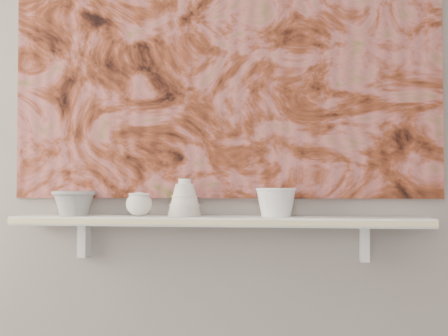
% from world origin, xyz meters
% --- Properties ---
extents(wall_back, '(3.60, 0.00, 3.60)m').
position_xyz_m(wall_back, '(0.00, 1.60, 1.35)').
color(wall_back, gray).
rests_on(wall_back, floor).
extents(shelf, '(1.40, 0.18, 0.03)m').
position_xyz_m(shelf, '(0.00, 1.51, 0.92)').
color(shelf, white).
rests_on(shelf, wall_back).
extents(shelf_stripe, '(1.40, 0.01, 0.02)m').
position_xyz_m(shelf_stripe, '(0.00, 1.41, 0.92)').
color(shelf_stripe, beige).
rests_on(shelf_stripe, shelf).
extents(bracket_left, '(0.03, 0.06, 0.12)m').
position_xyz_m(bracket_left, '(-0.49, 1.57, 0.84)').
color(bracket_left, white).
rests_on(bracket_left, wall_back).
extents(bracket_right, '(0.03, 0.06, 0.12)m').
position_xyz_m(bracket_right, '(0.49, 1.57, 0.84)').
color(bracket_right, white).
rests_on(bracket_right, wall_back).
extents(painting, '(1.50, 0.02, 1.10)m').
position_xyz_m(painting, '(0.00, 1.59, 1.54)').
color(painting, maroon).
rests_on(painting, wall_back).
extents(house_motif, '(0.09, 0.00, 0.08)m').
position_xyz_m(house_motif, '(0.45, 1.57, 1.23)').
color(house_motif, black).
rests_on(house_motif, painting).
extents(bowl_grey, '(0.20, 0.20, 0.09)m').
position_xyz_m(bowl_grey, '(-0.50, 1.51, 0.97)').
color(bowl_grey, gray).
rests_on(bowl_grey, shelf).
extents(cup_cream, '(0.10, 0.10, 0.08)m').
position_xyz_m(cup_cream, '(-0.27, 1.51, 0.97)').
color(cup_cream, silver).
rests_on(cup_cream, shelf).
extents(bell_vessel, '(0.15, 0.15, 0.13)m').
position_xyz_m(bell_vessel, '(-0.11, 1.51, 0.99)').
color(bell_vessel, silver).
rests_on(bell_vessel, shelf).
extents(bowl_white, '(0.16, 0.16, 0.10)m').
position_xyz_m(bowl_white, '(0.20, 1.51, 0.98)').
color(bowl_white, white).
rests_on(bowl_white, shelf).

